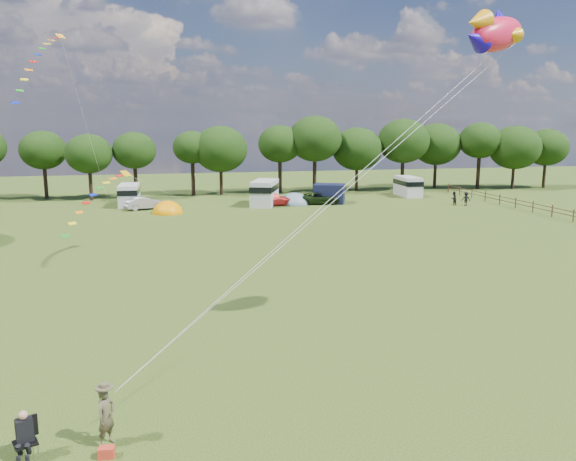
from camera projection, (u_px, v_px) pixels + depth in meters
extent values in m
plane|color=#1E300E|center=(336.00, 378.00, 20.38)|extent=(180.00, 180.00, 0.00)
cylinder|color=black|center=(46.00, 183.00, 69.68)|extent=(0.47, 0.47, 3.90)
ellipsoid|color=black|center=(43.00, 150.00, 68.93)|extent=(5.58, 5.58, 4.74)
cylinder|color=black|center=(91.00, 186.00, 68.01)|extent=(0.44, 0.44, 3.56)
ellipsoid|color=black|center=(89.00, 154.00, 67.30)|extent=(5.56, 5.56, 4.73)
cylinder|color=black|center=(136.00, 182.00, 70.04)|extent=(0.47, 0.47, 3.95)
ellipsoid|color=black|center=(134.00, 150.00, 69.30)|extent=(5.33, 5.33, 4.53)
cylinder|color=black|center=(193.00, 178.00, 73.27)|extent=(0.50, 0.50, 4.33)
ellipsoid|color=black|center=(192.00, 147.00, 72.53)|extent=(4.95, 4.95, 4.21)
cylinder|color=black|center=(221.00, 182.00, 73.71)|extent=(0.43, 0.43, 3.31)
ellipsoid|color=black|center=(221.00, 149.00, 72.91)|extent=(7.03, 7.03, 5.98)
cylinder|color=black|center=(280.00, 177.00, 75.55)|extent=(0.50, 0.50, 4.36)
ellipsoid|color=black|center=(280.00, 144.00, 74.74)|extent=(5.84, 5.84, 4.97)
cylinder|color=black|center=(315.00, 176.00, 75.68)|extent=(0.51, 0.51, 4.55)
ellipsoid|color=black|center=(315.00, 139.00, 74.76)|extent=(7.15, 7.15, 6.08)
cylinder|color=black|center=(357.00, 179.00, 77.83)|extent=(0.42, 0.42, 3.21)
ellipsoid|color=black|center=(357.00, 149.00, 77.05)|extent=(6.90, 6.90, 5.86)
cylinder|color=black|center=(402.00, 175.00, 78.51)|extent=(0.48, 0.48, 4.17)
ellipsoid|color=black|center=(403.00, 141.00, 77.62)|extent=(7.16, 7.16, 6.09)
cylinder|color=black|center=(435.00, 175.00, 81.69)|extent=(0.45, 0.45, 3.66)
ellipsoid|color=black|center=(436.00, 144.00, 80.86)|extent=(7.05, 7.05, 5.99)
cylinder|color=black|center=(478.00, 173.00, 80.36)|extent=(0.52, 0.52, 4.65)
ellipsoid|color=black|center=(480.00, 140.00, 79.51)|extent=(5.96, 5.96, 5.06)
cylinder|color=black|center=(513.00, 178.00, 80.25)|extent=(0.42, 0.42, 3.19)
ellipsoid|color=black|center=(515.00, 147.00, 79.45)|extent=(7.23, 7.23, 6.14)
cylinder|color=black|center=(544.00, 176.00, 81.76)|extent=(0.44, 0.44, 3.52)
ellipsoid|color=black|center=(546.00, 147.00, 81.00)|extent=(6.22, 6.22, 5.28)
cylinder|color=#472D19|center=(573.00, 216.00, 53.06)|extent=(0.12, 0.12, 1.20)
cylinder|color=#472D19|center=(552.00, 211.00, 55.94)|extent=(0.12, 0.12, 1.20)
cylinder|color=#472D19|center=(563.00, 210.00, 54.43)|extent=(0.08, 3.00, 0.08)
cylinder|color=#472D19|center=(562.00, 214.00, 54.51)|extent=(0.08, 3.00, 0.08)
cylinder|color=#472D19|center=(533.00, 207.00, 58.81)|extent=(0.12, 0.12, 1.20)
cylinder|color=#472D19|center=(543.00, 205.00, 57.31)|extent=(0.08, 3.00, 0.08)
cylinder|color=#472D19|center=(542.00, 209.00, 57.38)|extent=(0.08, 3.00, 0.08)
cylinder|color=#472D19|center=(516.00, 203.00, 61.69)|extent=(0.12, 0.12, 1.20)
cylinder|color=#472D19|center=(524.00, 202.00, 60.19)|extent=(0.08, 3.00, 0.08)
cylinder|color=#472D19|center=(524.00, 205.00, 60.26)|extent=(0.08, 3.00, 0.08)
cylinder|color=#472D19|center=(500.00, 199.00, 64.56)|extent=(0.12, 0.12, 1.20)
cylinder|color=#472D19|center=(508.00, 198.00, 63.06)|extent=(0.08, 3.00, 0.08)
cylinder|color=#472D19|center=(507.00, 202.00, 63.14)|extent=(0.08, 3.00, 0.08)
cylinder|color=#472D19|center=(485.00, 196.00, 67.44)|extent=(0.12, 0.12, 1.20)
cylinder|color=#472D19|center=(492.00, 195.00, 65.94)|extent=(0.08, 3.00, 0.08)
cylinder|color=#472D19|center=(492.00, 198.00, 66.01)|extent=(0.08, 3.00, 0.08)
cylinder|color=#472D19|center=(472.00, 193.00, 70.32)|extent=(0.12, 0.12, 1.20)
cylinder|color=#472D19|center=(479.00, 192.00, 68.81)|extent=(0.08, 3.00, 0.08)
cylinder|color=#472D19|center=(478.00, 195.00, 68.89)|extent=(0.08, 3.00, 0.08)
cylinder|color=#472D19|center=(460.00, 191.00, 73.19)|extent=(0.12, 0.12, 1.20)
cylinder|color=#472D19|center=(466.00, 189.00, 71.69)|extent=(0.08, 3.00, 0.08)
cylinder|color=#472D19|center=(466.00, 192.00, 71.76)|extent=(0.08, 3.00, 0.08)
cylinder|color=#472D19|center=(448.00, 188.00, 76.07)|extent=(0.12, 0.12, 1.20)
cylinder|color=#472D19|center=(454.00, 187.00, 74.56)|extent=(0.08, 3.00, 0.08)
cylinder|color=#472D19|center=(454.00, 190.00, 74.64)|extent=(0.08, 3.00, 0.08)
imported|color=gray|center=(145.00, 203.00, 60.91)|extent=(4.15, 2.62, 1.37)
imported|color=#B21E1C|center=(274.00, 199.00, 63.69)|extent=(5.11, 2.84, 1.45)
imported|color=black|center=(319.00, 198.00, 64.99)|extent=(5.27, 2.95, 1.36)
cube|color=silver|center=(129.00, 195.00, 63.47)|extent=(2.26, 4.97, 2.45)
cube|color=black|center=(129.00, 191.00, 63.38)|extent=(2.31, 5.07, 0.58)
cylinder|color=black|center=(128.00, 205.00, 62.14)|extent=(0.70, 0.28, 0.69)
cylinder|color=black|center=(131.00, 201.00, 65.13)|extent=(0.70, 0.28, 0.69)
cube|color=silver|center=(265.00, 193.00, 64.13)|extent=(4.24, 6.15, 2.83)
cube|color=black|center=(265.00, 188.00, 64.02)|extent=(4.32, 6.27, 0.67)
cylinder|color=black|center=(262.00, 204.00, 62.58)|extent=(0.85, 0.55, 0.80)
cylinder|color=black|center=(267.00, 200.00, 66.05)|extent=(0.85, 0.55, 0.80)
cube|color=#BCBCBE|center=(408.00, 186.00, 72.36)|extent=(2.34, 5.07, 2.49)
cube|color=black|center=(408.00, 182.00, 72.26)|extent=(2.39, 5.17, 0.59)
cylinder|color=black|center=(412.00, 195.00, 71.01)|extent=(0.71, 0.29, 0.70)
cylinder|color=black|center=(403.00, 192.00, 74.04)|extent=(0.71, 0.29, 0.70)
ellipsoid|color=orange|center=(168.00, 213.00, 58.45)|extent=(3.11, 3.58, 2.56)
cylinder|color=orange|center=(168.00, 213.00, 58.45)|extent=(3.27, 3.27, 0.08)
ellipsoid|color=slate|center=(295.00, 204.00, 65.02)|extent=(3.39, 3.90, 2.65)
cylinder|color=slate|center=(295.00, 204.00, 65.01)|extent=(3.56, 3.56, 0.08)
cube|color=black|center=(329.00, 193.00, 66.01)|extent=(4.36, 4.00, 2.21)
imported|color=brown|center=(106.00, 417.00, 16.01)|extent=(0.71, 0.76, 1.74)
cylinder|color=#99999E|center=(14.00, 458.00, 15.07)|extent=(0.02, 0.02, 0.52)
cylinder|color=#99999E|center=(34.00, 456.00, 15.17)|extent=(0.02, 0.02, 0.52)
cylinder|color=#99999E|center=(19.00, 448.00, 15.54)|extent=(0.02, 0.02, 0.52)
cylinder|color=#99999E|center=(38.00, 445.00, 15.65)|extent=(0.02, 0.02, 0.52)
cube|color=black|center=(25.00, 443.00, 15.31)|extent=(0.76, 0.75, 0.06)
cube|color=black|center=(27.00, 427.00, 15.51)|extent=(0.56, 0.28, 0.62)
cube|color=black|center=(25.00, 430.00, 15.29)|extent=(0.50, 0.42, 0.66)
sphere|color=tan|center=(23.00, 415.00, 15.18)|extent=(0.25, 0.25, 0.25)
cube|color=red|center=(107.00, 452.00, 15.51)|extent=(0.46, 0.34, 0.31)
ellipsoid|color=red|center=(497.00, 34.00, 22.50)|extent=(3.63, 2.70, 1.98)
ellipsoid|color=#F7A718|center=(496.00, 38.00, 22.53)|extent=(2.27, 1.67, 1.08)
cone|color=orange|center=(476.00, 22.00, 21.50)|extent=(1.48, 1.33, 1.04)
cone|color=#1A04CB|center=(475.00, 39.00, 21.62)|extent=(1.48, 1.33, 1.04)
cone|color=#1A04CB|center=(499.00, 18.00, 22.44)|extent=(1.05, 1.12, 0.88)
sphere|color=white|center=(504.00, 34.00, 23.48)|extent=(0.33, 0.33, 0.33)
sphere|color=black|center=(504.00, 34.00, 23.57)|extent=(0.16, 0.16, 0.16)
cube|color=orange|center=(60.00, 36.00, 45.44)|extent=(0.86, 0.85, 0.41)
cube|color=red|center=(56.00, 38.00, 44.95)|extent=(0.62, 0.56, 0.11)
cube|color=orange|center=(51.00, 40.00, 44.46)|extent=(0.62, 0.56, 0.12)
cube|color=yellow|center=(47.00, 44.00, 44.00)|extent=(0.62, 0.55, 0.14)
cube|color=#198C1E|center=(42.00, 49.00, 43.54)|extent=(0.62, 0.55, 0.15)
cube|color=#0C1EB2|center=(38.00, 54.00, 43.10)|extent=(0.61, 0.55, 0.16)
cube|color=red|center=(33.00, 62.00, 42.68)|extent=(0.61, 0.54, 0.17)
cube|color=orange|center=(29.00, 70.00, 42.27)|extent=(0.61, 0.54, 0.17)
cube|color=yellow|center=(24.00, 80.00, 41.87)|extent=(0.60, 0.53, 0.18)
cube|color=#198C1E|center=(20.00, 90.00, 41.49)|extent=(0.60, 0.53, 0.19)
cube|color=#0C1EB2|center=(15.00, 103.00, 41.13)|extent=(0.59, 0.52, 0.20)
cube|color=orange|center=(126.00, 174.00, 39.44)|extent=(0.84, 0.85, 0.40)
cube|color=red|center=(119.00, 176.00, 38.94)|extent=(0.57, 0.60, 0.11)
cube|color=orange|center=(113.00, 179.00, 38.45)|extent=(0.56, 0.60, 0.12)
cube|color=yellow|center=(106.00, 183.00, 37.98)|extent=(0.56, 0.60, 0.13)
cube|color=#198C1E|center=(100.00, 188.00, 37.51)|extent=(0.56, 0.59, 0.14)
cube|color=#0C1EB2|center=(93.00, 195.00, 37.07)|extent=(0.56, 0.59, 0.15)
cube|color=red|center=(86.00, 203.00, 36.64)|extent=(0.55, 0.59, 0.16)
cube|color=orange|center=(79.00, 212.00, 36.22)|extent=(0.55, 0.58, 0.17)
cube|color=yellow|center=(72.00, 223.00, 35.82)|extent=(0.54, 0.58, 0.18)
cube|color=#198C1E|center=(65.00, 236.00, 35.43)|extent=(0.54, 0.57, 0.19)
imported|color=black|center=(454.00, 198.00, 64.12)|extent=(0.87, 0.69, 1.55)
imported|color=black|center=(466.00, 199.00, 63.58)|extent=(1.10, 0.65, 1.59)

